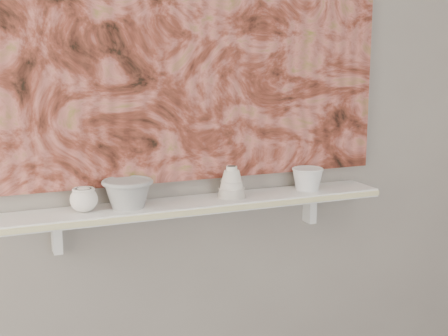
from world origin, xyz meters
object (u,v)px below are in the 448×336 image
bell_vessel (232,182)px  bowl_grey (128,193)px  cup_cream (84,199)px  painting (190,25)px  shelf (199,205)px  bowl_white (308,179)px

bell_vessel → bowl_grey: bearing=180.0°
cup_cream → bell_vessel: (0.53, 0.00, 0.02)m
painting → bell_vessel: size_ratio=13.00×
shelf → painting: 0.63m
cup_cream → bowl_white: bowl_white is taller
cup_cream → shelf: bearing=0.0°
bowl_grey → cup_cream: (-0.15, 0.00, -0.01)m
bowl_grey → cup_cream: 0.15m
painting → bell_vessel: bearing=-32.8°
painting → bowl_grey: bearing=-162.6°
bell_vessel → bowl_white: 0.31m
painting → cup_cream: (-0.40, -0.08, -0.57)m
painting → cup_cream: bearing=-168.8°
bell_vessel → shelf: bearing=180.0°
cup_cream → bell_vessel: bell_vessel is taller
shelf → bowl_grey: (-0.26, 0.00, 0.07)m
bowl_grey → bowl_white: (0.70, 0.00, -0.01)m
bowl_grey → bell_vessel: bearing=0.0°
bowl_white → painting: bearing=169.6°
cup_cream → bowl_white: 0.84m
bell_vessel → bowl_white: bearing=0.0°
painting → bowl_white: 0.72m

